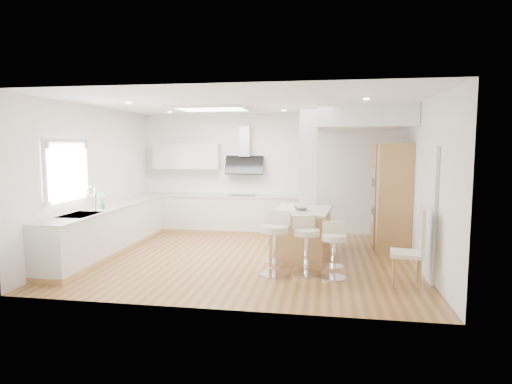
% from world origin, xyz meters
% --- Properties ---
extents(ground, '(6.00, 6.00, 0.00)m').
position_xyz_m(ground, '(0.00, 0.00, 0.00)').
color(ground, '#9D6B3A').
rests_on(ground, ground).
extents(ceiling, '(6.00, 5.00, 0.02)m').
position_xyz_m(ceiling, '(0.00, 0.00, 0.00)').
color(ceiling, white).
rests_on(ceiling, ground).
extents(wall_back, '(6.00, 0.04, 2.80)m').
position_xyz_m(wall_back, '(0.00, 2.50, 1.40)').
color(wall_back, white).
rests_on(wall_back, ground).
extents(wall_left, '(0.04, 5.00, 2.80)m').
position_xyz_m(wall_left, '(-3.00, 0.00, 1.40)').
color(wall_left, white).
rests_on(wall_left, ground).
extents(wall_right, '(0.04, 5.00, 2.80)m').
position_xyz_m(wall_right, '(3.00, 0.00, 1.40)').
color(wall_right, white).
rests_on(wall_right, ground).
extents(skylight, '(4.10, 2.10, 0.06)m').
position_xyz_m(skylight, '(-0.79, 0.60, 2.77)').
color(skylight, silver).
rests_on(skylight, ground).
extents(window_left, '(0.06, 1.28, 1.07)m').
position_xyz_m(window_left, '(-2.96, -0.90, 1.69)').
color(window_left, white).
rests_on(window_left, ground).
extents(doorway_right, '(0.05, 1.00, 2.10)m').
position_xyz_m(doorway_right, '(2.97, -0.60, 1.00)').
color(doorway_right, '#484138').
rests_on(doorway_right, ground).
extents(counter_left, '(0.63, 4.50, 1.35)m').
position_xyz_m(counter_left, '(-2.70, 0.23, 0.46)').
color(counter_left, tan).
rests_on(counter_left, ground).
extents(counter_back, '(3.62, 0.63, 2.50)m').
position_xyz_m(counter_back, '(-0.91, 2.22, 0.70)').
color(counter_back, tan).
rests_on(counter_back, ground).
extents(pillar, '(0.35, 0.35, 2.80)m').
position_xyz_m(pillar, '(1.05, 0.95, 1.40)').
color(pillar, silver).
rests_on(pillar, ground).
extents(soffit, '(1.78, 2.20, 0.40)m').
position_xyz_m(soffit, '(2.10, 1.40, 2.60)').
color(soffit, white).
rests_on(soffit, ground).
extents(oven_column, '(0.63, 1.21, 2.10)m').
position_xyz_m(oven_column, '(2.68, 1.23, 1.05)').
color(oven_column, tan).
rests_on(oven_column, ground).
extents(peninsula, '(1.13, 1.58, 0.98)m').
position_xyz_m(peninsula, '(0.98, 0.18, 0.46)').
color(peninsula, tan).
rests_on(peninsula, ground).
extents(bar_stool_a, '(0.56, 0.56, 1.02)m').
position_xyz_m(bar_stool_a, '(0.61, -0.95, 0.57)').
color(bar_stool_a, silver).
rests_on(bar_stool_a, ground).
extents(bar_stool_b, '(0.55, 0.55, 0.94)m').
position_xyz_m(bar_stool_b, '(1.10, -0.86, 0.53)').
color(bar_stool_b, silver).
rests_on(bar_stool_b, ground).
extents(bar_stool_c, '(0.42, 0.42, 0.88)m').
position_xyz_m(bar_stool_c, '(1.53, -0.97, 0.50)').
color(bar_stool_c, silver).
rests_on(bar_stool_c, ground).
extents(dining_chair, '(0.51, 0.51, 1.16)m').
position_xyz_m(dining_chair, '(2.68, -1.15, 0.62)').
color(dining_chair, beige).
rests_on(dining_chair, ground).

